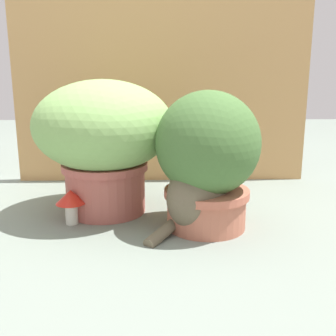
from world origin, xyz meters
TOP-DOWN VIEW (x-y plane):
  - ground_plane at (0.00, 0.00)m, footprint 6.00×6.00m
  - cardboard_backdrop at (0.05, 0.59)m, footprint 1.28×0.03m
  - grass_planter at (-0.15, 0.15)m, footprint 0.47×0.47m
  - leafy_planter at (0.19, 0.00)m, footprint 0.32×0.32m
  - cat at (0.17, 0.00)m, footprint 0.32×0.32m
  - mushroom_ornament_red at (-0.24, 0.03)m, footprint 0.10×0.10m

SIDE VIEW (x-z plane):
  - ground_plane at x=0.00m, z-range 0.00..0.00m
  - mushroom_ornament_red at x=-0.24m, z-range 0.02..0.14m
  - cat at x=0.17m, z-range -0.04..0.28m
  - leafy_planter at x=0.19m, z-range 0.01..0.44m
  - grass_planter at x=-0.15m, z-range 0.04..0.49m
  - cardboard_backdrop at x=0.05m, z-range 0.00..0.90m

